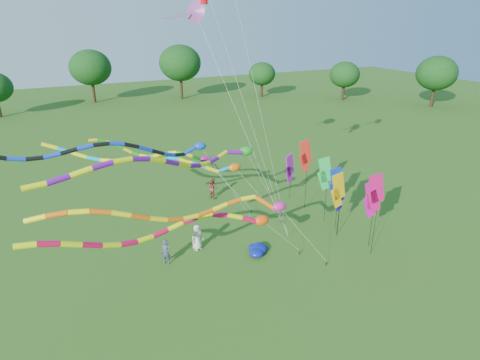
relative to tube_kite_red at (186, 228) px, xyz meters
name	(u,v)px	position (x,y,z in m)	size (l,w,h in m)	color
ground	(288,283)	(5.20, -1.65, -3.92)	(160.00, 160.00, 0.00)	#235817
tree_ring	(274,183)	(5.41, 0.62, 1.25)	(113.75, 115.09, 9.62)	#382314
tube_kite_red	(186,228)	(0.00, 0.00, 0.00)	(14.62, 1.95, 6.13)	black
tube_kite_orange	(199,210)	(0.34, -1.01, 1.39)	(14.80, 1.11, 7.23)	black
tube_kite_purple	(186,160)	(0.45, 0.85, 3.30)	(14.92, 5.92, 9.02)	black
tube_kite_blue	(135,150)	(-1.38, 4.28, 3.08)	(14.74, 2.42, 8.48)	black
tube_kite_cyan	(165,162)	(0.93, 6.71, 1.29)	(14.29, 4.69, 7.24)	black
tube_kite_green	(166,154)	(1.63, 9.18, 0.98)	(10.38, 4.13, 6.60)	black
delta_kite_high_c	(195,12)	(4.27, 9.36, 10.22)	(5.69, 8.00, 15.90)	black
banner_pole_magenta_b	(371,199)	(11.77, -0.55, -0.55)	(1.15, 0.32, 4.63)	black
banner_pole_blue_a	(336,184)	(11.27, 2.24, -0.51)	(1.16, 0.26, 4.67)	black
banner_pole_magenta_a	(376,193)	(11.28, -1.30, 0.26)	(1.15, 0.35, 5.45)	black
banner_pole_orange	(338,191)	(10.73, 1.38, -0.52)	(1.16, 0.11, 4.67)	black
banner_pole_red	(305,156)	(11.25, 5.95, 0.37)	(1.16, 0.09, 5.56)	black
banner_pole_violet	(290,169)	(11.22, 7.91, -1.28)	(1.10, 0.52, 3.90)	black
banner_pole_blue_b	(339,194)	(10.98, 1.54, -0.89)	(1.15, 0.34, 4.29)	black
banner_pole_green	(325,174)	(11.30, 3.59, -0.22)	(1.15, 0.35, 4.96)	black
blue_nylon_heap	(262,250)	(5.37, 1.66, -3.71)	(1.68, 1.49, 0.47)	#0B1895
person_a	(197,237)	(1.89, 3.91, -3.07)	(0.84, 0.54, 1.71)	beige
person_b	(166,252)	(-0.38, 3.15, -3.11)	(0.59, 0.39, 1.62)	#3B4253
person_c	(213,188)	(5.76, 10.82, -3.07)	(0.83, 0.65, 1.71)	brown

